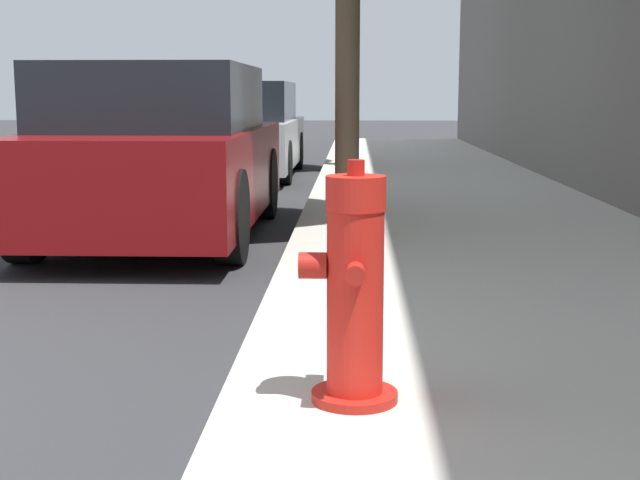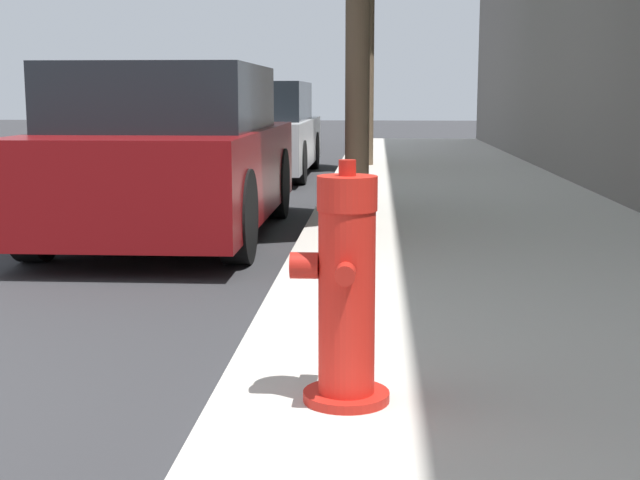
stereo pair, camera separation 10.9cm
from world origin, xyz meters
The scene contains 3 objects.
fire_hydrant centered at (2.67, 0.36, 0.53)m, with size 0.36×0.37×0.88m.
parked_car_near centered at (1.01, 4.81, 0.71)m, with size 1.72×3.98×1.47m.
parked_car_mid centered at (0.94, 10.71, 0.67)m, with size 1.71×4.23×1.41m.
Camera 1 is at (2.67, -2.76, 1.23)m, focal length 50.00 mm.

